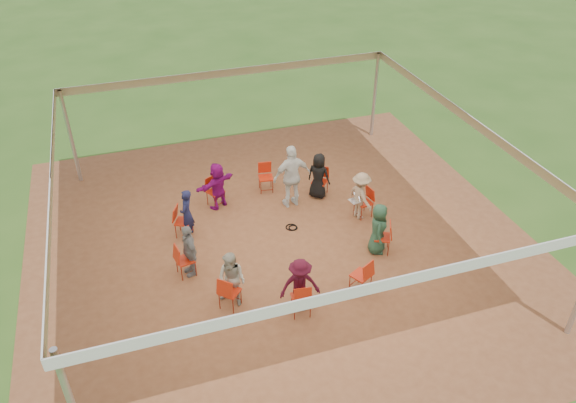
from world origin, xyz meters
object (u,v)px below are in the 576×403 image
object	(u,v)px
person_seated_3	(187,214)
person_seated_6	(300,286)
cable_coil	(292,227)
person_seated_0	(361,196)
person_seated_1	(318,176)
chair_3	(216,192)
person_seated_7	(378,229)
chair_0	(364,203)
standing_person	(292,176)
chair_7	(301,298)
laptop	(356,199)
chair_9	(382,237)
chair_1	(320,182)
person_seated_4	(189,250)
person_seated_2	(218,186)
chair_8	(361,275)
chair_6	(230,292)
person_seated_5	(232,280)
chair_4	(183,222)
chair_5	(185,260)
chair_2	(266,178)

from	to	relation	value
person_seated_3	person_seated_6	xyz separation A→B (m)	(1.92, -3.58, 0.00)
cable_coil	person_seated_0	bearing A→B (deg)	-2.59
person_seated_3	person_seated_1	bearing A→B (deg)	126.00
chair_3	person_seated_7	size ratio (longest dim) A/B	0.63
chair_0	standing_person	bearing A→B (deg)	45.91
chair_7	laptop	xyz separation A→B (m)	(2.67, 3.03, 0.21)
chair_9	person_seated_7	xyz separation A→B (m)	(-0.11, 0.05, 0.27)
chair_1	person_seated_4	world-z (taller)	person_seated_4
person_seated_2	laptop	size ratio (longest dim) A/B	4.15
chair_8	cable_coil	xyz separation A→B (m)	(-0.75, 2.86, -0.43)
chair_1	chair_6	size ratio (longest dim) A/B	1.00
chair_3	person_seated_7	xyz separation A→B (m)	(3.51, -3.41, 0.27)
person_seated_5	standing_person	xyz separation A→B (m)	(2.59, 3.45, 0.25)
chair_0	standing_person	world-z (taller)	standing_person
person_seated_6	laptop	xyz separation A→B (m)	(2.65, 2.91, -0.05)
chair_4	chair_8	size ratio (longest dim) A/B	1.00
person_seated_2	standing_person	bearing A→B (deg)	135.87
chair_3	cable_coil	world-z (taller)	chair_3
person_seated_1	person_seated_2	distance (m)	2.95
standing_person	chair_5	bearing A→B (deg)	26.00
chair_4	person_seated_4	size ratio (longest dim) A/B	0.63
chair_0	person_seated_1	xyz separation A→B (m)	(-0.85, 1.35, 0.27)
chair_4	person_seated_5	size ratio (longest dim) A/B	0.63
chair_6	person_seated_5	world-z (taller)	person_seated_5
chair_7	person_seated_2	xyz separation A→B (m)	(-0.83, 4.82, 0.27)
chair_1	person_seated_3	size ratio (longest dim) A/B	0.63
chair_1	person_seated_7	distance (m)	3.04
chair_3	person_seated_0	distance (m)	4.17
chair_2	laptop	xyz separation A→B (m)	(1.95, -2.19, 0.21)
chair_9	person_seated_1	xyz separation A→B (m)	(-0.63, 2.96, 0.27)
person_seated_0	laptop	size ratio (longest dim) A/B	4.15
chair_2	person_seated_1	distance (m)	1.62
chair_8	person_seated_3	distance (m)	4.90
person_seated_2	person_seated_5	size ratio (longest dim) A/B	1.00
chair_2	chair_5	bearing A→B (deg)	54.00
person_seated_1	chair_7	bearing A→B (deg)	108.43
person_seated_1	person_seated_5	xyz separation A→B (m)	(-3.47, -3.63, 0.00)
person_seated_2	chair_9	bearing A→B (deg)	108.43
chair_0	standing_person	xyz separation A→B (m)	(-1.73, 1.16, 0.52)
chair_1	chair_6	world-z (taller)	same
standing_person	person_seated_3	bearing A→B (deg)	4.47
cable_coil	chair_0	bearing A→B (deg)	-1.86
chair_9	standing_person	xyz separation A→B (m)	(-1.51, 2.77, 0.52)
chair_6	chair_9	world-z (taller)	same
chair_1	chair_4	world-z (taller)	same
chair_3	person_seated_3	xyz separation A→B (m)	(-1.02, -1.23, 0.27)
person_seated_0	person_seated_1	distance (m)	1.55
chair_4	person_seated_2	xyz separation A→B (m)	(1.18, 1.07, 0.27)
chair_4	person_seated_6	size ratio (longest dim) A/B	0.63
person_seated_0	laptop	xyz separation A→B (m)	(-0.16, -0.03, -0.05)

